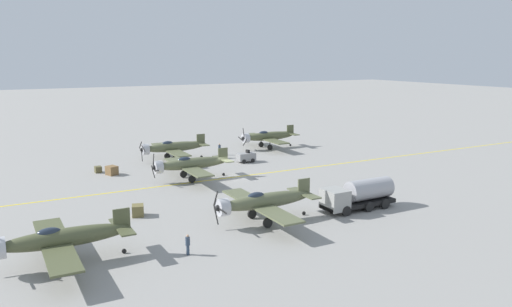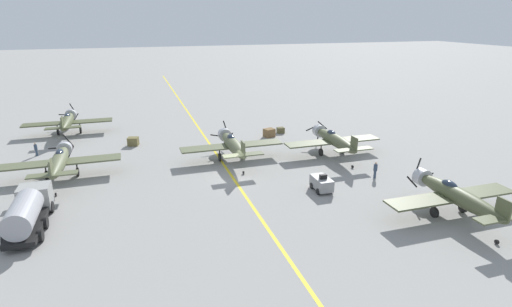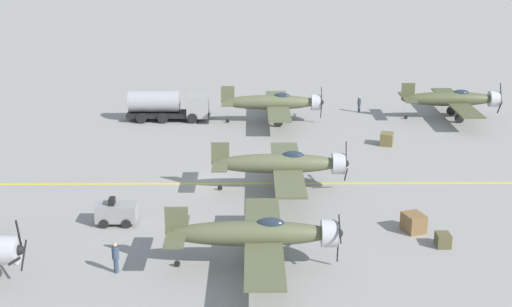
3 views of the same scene
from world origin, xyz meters
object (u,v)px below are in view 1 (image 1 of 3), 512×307
at_px(supply_crate_by_tanker, 138,211).
at_px(supply_crate_mid_lane, 98,169).
at_px(fuel_tanker, 358,195).
at_px(supply_crate_outboard, 112,170).
at_px(ground_crew_inspecting, 220,149).
at_px(airplane_mid_left, 263,201).
at_px(airplane_mid_center, 190,164).
at_px(airplane_mid_right, 172,147).
at_px(airplane_near_right, 267,136).
at_px(ground_crew_walking, 188,244).
at_px(tow_tractor, 246,157).
at_px(airplane_far_left, 60,239).

relative_size(supply_crate_by_tanker, supply_crate_mid_lane, 1.31).
distance_m(fuel_tanker, supply_crate_outboard, 32.58).
relative_size(ground_crew_inspecting, supply_crate_mid_lane, 1.81).
bearing_deg(airplane_mid_left, ground_crew_inspecting, -32.83).
distance_m(airplane_mid_left, ground_crew_inspecting, 32.82).
distance_m(airplane_mid_center, airplane_mid_right, 12.32).
bearing_deg(supply_crate_by_tanker, fuel_tanker, -112.72).
relative_size(airplane_near_right, supply_crate_mid_lane, 12.07).
bearing_deg(airplane_mid_right, airplane_near_right, -86.25).
relative_size(airplane_mid_left, supply_crate_mid_lane, 12.07).
height_order(fuel_tanker, supply_crate_by_tanker, fuel_tanker).
xyz_separation_m(airplane_mid_center, ground_crew_walking, (-22.40, 8.85, -1.11)).
bearing_deg(ground_crew_walking, supply_crate_by_tanker, 4.01).
bearing_deg(supply_crate_mid_lane, tow_tractor, -99.84).
distance_m(airplane_near_right, supply_crate_by_tanker, 38.36).
distance_m(airplane_mid_left, ground_crew_walking, 9.78).
xyz_separation_m(airplane_near_right, airplane_mid_right, (-2.04, 17.24, 0.00)).
bearing_deg(supply_crate_outboard, supply_crate_mid_lane, 30.20).
bearing_deg(airplane_mid_left, airplane_near_right, -45.85).
height_order(supply_crate_by_tanker, supply_crate_mid_lane, supply_crate_by_tanker).
xyz_separation_m(fuel_tanker, ground_crew_walking, (-2.93, 19.30, -0.61)).
distance_m(airplane_mid_left, airplane_mid_center, 18.46).
xyz_separation_m(airplane_mid_center, tow_tractor, (6.07, -10.99, -1.22)).
relative_size(tow_tractor, ground_crew_inspecting, 1.44).
distance_m(ground_crew_inspecting, supply_crate_outboard, 18.65).
bearing_deg(ground_crew_inspecting, airplane_mid_left, 162.65).
relative_size(airplane_near_right, supply_crate_by_tanker, 9.19).
height_order(airplane_mid_right, supply_crate_outboard, airplane_mid_right).
bearing_deg(airplane_mid_center, supply_crate_outboard, 56.92).
bearing_deg(ground_crew_walking, airplane_far_left, 73.23).
bearing_deg(supply_crate_mid_lane, airplane_near_right, -80.78).
height_order(airplane_mid_right, supply_crate_mid_lane, airplane_mid_right).
height_order(fuel_tanker, supply_crate_outboard, fuel_tanker).
relative_size(airplane_near_right, fuel_tanker, 1.50).
xyz_separation_m(airplane_far_left, ground_crew_inspecting, (32.59, -27.52, -1.03)).
bearing_deg(ground_crew_walking, airplane_near_right, -37.43).
xyz_separation_m(airplane_near_right, supply_crate_outboard, (-6.85, 27.18, -1.43)).
height_order(airplane_near_right, tow_tractor, airplane_near_right).
height_order(airplane_mid_center, airplane_mid_right, airplane_mid_center).
bearing_deg(airplane_mid_right, ground_crew_walking, 159.69).
xyz_separation_m(airplane_mid_left, ground_crew_walking, (-3.94, 8.88, -1.11)).
bearing_deg(tow_tractor, airplane_mid_right, 56.04).
bearing_deg(airplane_mid_center, fuel_tanker, -142.26).
xyz_separation_m(airplane_mid_left, airplane_mid_center, (18.46, 0.04, -0.00)).
relative_size(airplane_far_left, airplane_mid_center, 1.00).
bearing_deg(supply_crate_mid_lane, airplane_far_left, 164.01).
distance_m(ground_crew_walking, supply_crate_mid_lane, 32.00).
relative_size(tow_tractor, supply_crate_mid_lane, 2.62).
relative_size(fuel_tanker, ground_crew_walking, 4.83).
relative_size(airplane_near_right, airplane_mid_center, 1.00).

